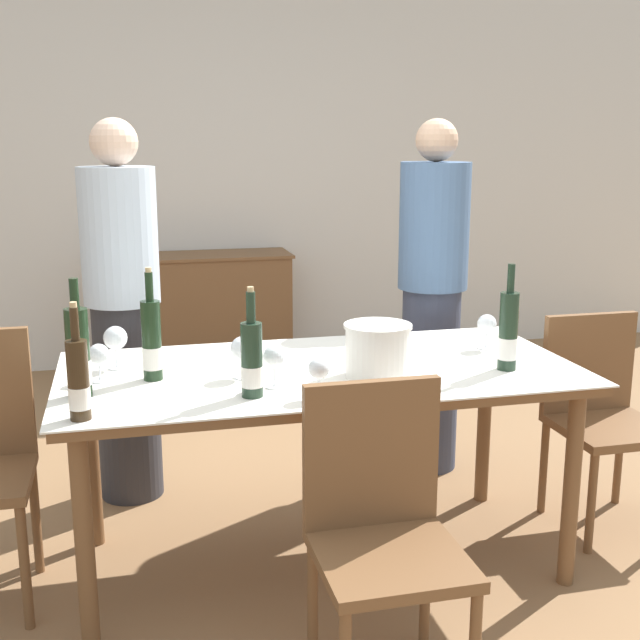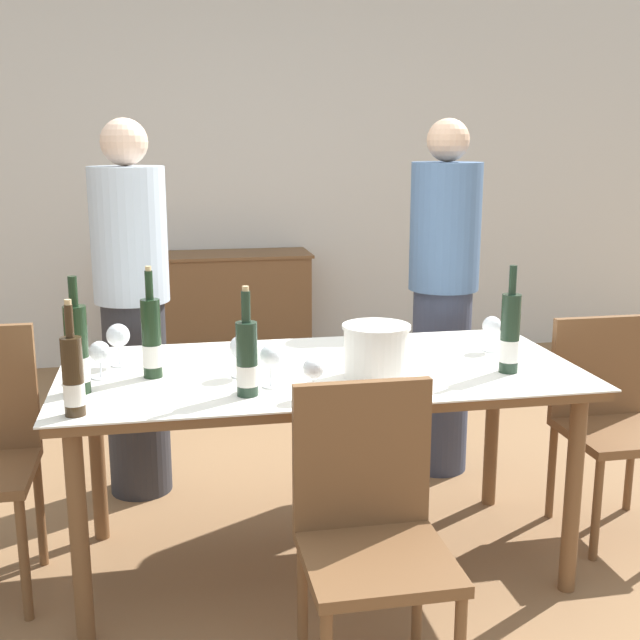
% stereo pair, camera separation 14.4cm
% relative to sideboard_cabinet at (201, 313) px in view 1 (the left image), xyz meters
% --- Properties ---
extents(ground_plane, '(12.00, 12.00, 0.00)m').
position_rel_sideboard_cabinet_xyz_m(ground_plane, '(0.18, -2.79, -0.41)').
color(ground_plane, olive).
extents(back_wall, '(8.00, 0.10, 2.80)m').
position_rel_sideboard_cabinet_xyz_m(back_wall, '(0.18, 0.29, 0.99)').
color(back_wall, silver).
rests_on(back_wall, ground_plane).
extents(sideboard_cabinet, '(1.27, 0.46, 0.83)m').
position_rel_sideboard_cabinet_xyz_m(sideboard_cabinet, '(0.00, 0.00, 0.00)').
color(sideboard_cabinet, brown).
rests_on(sideboard_cabinet, ground_plane).
extents(dining_table, '(1.88, 0.91, 0.78)m').
position_rel_sideboard_cabinet_xyz_m(dining_table, '(0.18, -2.79, 0.29)').
color(dining_table, brown).
rests_on(dining_table, ground_plane).
extents(ice_bucket, '(0.24, 0.24, 0.19)m').
position_rel_sideboard_cabinet_xyz_m(ice_bucket, '(0.35, -2.94, 0.47)').
color(ice_bucket, white).
rests_on(ice_bucket, dining_table).
extents(wine_bottle_0, '(0.06, 0.06, 0.36)m').
position_rel_sideboard_cabinet_xyz_m(wine_bottle_0, '(-0.65, -3.15, 0.49)').
color(wine_bottle_0, '#332314').
rests_on(wine_bottle_0, dining_table).
extents(wine_bottle_1, '(0.08, 0.08, 0.39)m').
position_rel_sideboard_cabinet_xyz_m(wine_bottle_1, '(-0.66, -2.92, 0.51)').
color(wine_bottle_1, black).
rests_on(wine_bottle_1, dining_table).
extents(wine_bottle_2, '(0.07, 0.07, 0.36)m').
position_rel_sideboard_cabinet_xyz_m(wine_bottle_2, '(-0.12, -3.06, 0.49)').
color(wine_bottle_2, '#1E3323').
rests_on(wine_bottle_2, dining_table).
extents(wine_bottle_3, '(0.07, 0.07, 0.39)m').
position_rel_sideboard_cabinet_xyz_m(wine_bottle_3, '(-0.42, -2.78, 0.50)').
color(wine_bottle_3, black).
rests_on(wine_bottle_3, dining_table).
extents(wine_bottle_4, '(0.07, 0.07, 0.39)m').
position_rel_sideboard_cabinet_xyz_m(wine_bottle_4, '(0.83, -2.97, 0.50)').
color(wine_bottle_4, '#1E3323').
rests_on(wine_bottle_4, dining_table).
extents(wine_glass_0, '(0.09, 0.09, 0.15)m').
position_rel_sideboard_cabinet_xyz_m(wine_glass_0, '(-0.12, -2.84, 0.47)').
color(wine_glass_0, white).
rests_on(wine_glass_0, dining_table).
extents(wine_glass_1, '(0.07, 0.07, 0.13)m').
position_rel_sideboard_cabinet_xyz_m(wine_glass_1, '(-0.60, -2.76, 0.46)').
color(wine_glass_1, white).
rests_on(wine_glass_1, dining_table).
extents(wine_glass_2, '(0.08, 0.08, 0.14)m').
position_rel_sideboard_cabinet_xyz_m(wine_glass_2, '(0.89, -2.68, 0.46)').
color(wine_glass_2, white).
rests_on(wine_glass_2, dining_table).
extents(wine_glass_3, '(0.08, 0.08, 0.15)m').
position_rel_sideboard_cabinet_xyz_m(wine_glass_3, '(-0.03, -2.98, 0.47)').
color(wine_glass_3, white).
rests_on(wine_glass_3, dining_table).
extents(wine_glass_4, '(0.08, 0.08, 0.13)m').
position_rel_sideboard_cabinet_xyz_m(wine_glass_4, '(0.09, -3.13, 0.46)').
color(wine_glass_4, white).
rests_on(wine_glass_4, dining_table).
extents(wine_glass_5, '(0.09, 0.09, 0.16)m').
position_rel_sideboard_cabinet_xyz_m(wine_glass_5, '(-0.55, -2.62, 0.48)').
color(wine_glass_5, white).
rests_on(wine_glass_5, dining_table).
extents(chair_right_end, '(0.42, 0.42, 0.88)m').
position_rel_sideboard_cabinet_xyz_m(chair_right_end, '(1.41, -2.70, 0.09)').
color(chair_right_end, brown).
rests_on(chair_right_end, ground_plane).
extents(chair_near_front, '(0.42, 0.42, 0.90)m').
position_rel_sideboard_cabinet_xyz_m(chair_near_front, '(0.19, -3.47, 0.10)').
color(chair_near_front, brown).
rests_on(chair_near_front, ground_plane).
extents(person_host, '(0.33, 0.33, 1.69)m').
position_rel_sideboard_cabinet_xyz_m(person_host, '(-0.52, -1.98, 0.44)').
color(person_host, '#2D2D33').
rests_on(person_host, ground_plane).
extents(person_guest_left, '(0.33, 0.33, 1.69)m').
position_rel_sideboard_cabinet_xyz_m(person_guest_left, '(0.93, -1.99, 0.44)').
color(person_guest_left, '#383F56').
rests_on(person_guest_left, ground_plane).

